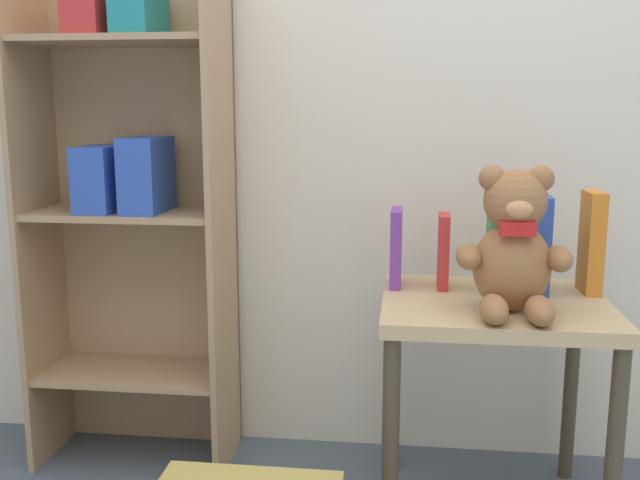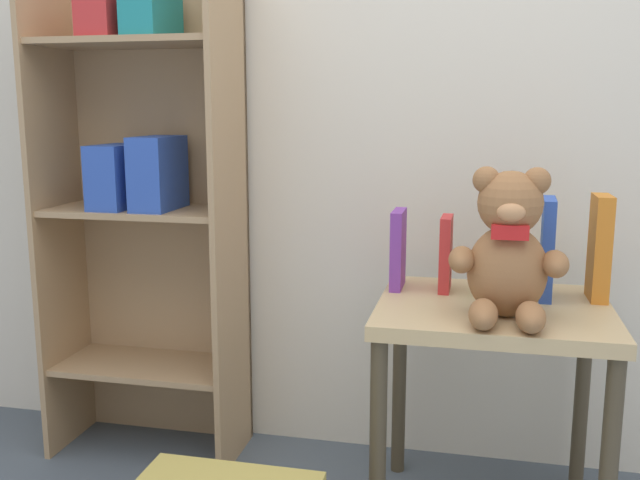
# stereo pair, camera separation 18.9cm
# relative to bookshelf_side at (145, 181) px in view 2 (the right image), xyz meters

# --- Properties ---
(wall_back) EXTENTS (4.80, 0.06, 2.50)m
(wall_back) POSITION_rel_bookshelf_side_xyz_m (0.78, 0.16, 0.40)
(wall_back) COLOR silver
(wall_back) RESTS_ON ground_plane
(bookshelf_side) EXTENTS (0.58, 0.29, 1.53)m
(bookshelf_side) POSITION_rel_bookshelf_side_xyz_m (0.00, 0.00, 0.00)
(bookshelf_side) COLOR tan
(bookshelf_side) RESTS_ON ground_plane
(display_table) EXTENTS (0.57, 0.50, 0.59)m
(display_table) POSITION_rel_bookshelf_side_xyz_m (1.04, -0.23, -0.35)
(display_table) COLOR tan
(display_table) RESTS_ON ground_plane
(teddy_bear) EXTENTS (0.27, 0.24, 0.35)m
(teddy_bear) POSITION_rel_bookshelf_side_xyz_m (1.06, -0.34, -0.10)
(teddy_bear) COLOR #99663D
(teddy_bear) RESTS_ON display_table
(book_standing_purple) EXTENTS (0.03, 0.13, 0.21)m
(book_standing_purple) POSITION_rel_bookshelf_side_xyz_m (0.78, -0.11, -0.15)
(book_standing_purple) COLOR purple
(book_standing_purple) RESTS_ON display_table
(book_standing_red) EXTENTS (0.03, 0.11, 0.20)m
(book_standing_red) POSITION_rel_bookshelf_side_xyz_m (0.91, -0.11, -0.16)
(book_standing_red) COLOR red
(book_standing_red) RESTS_ON display_table
(book_standing_green) EXTENTS (0.03, 0.12, 0.22)m
(book_standing_green) POSITION_rel_bookshelf_side_xyz_m (1.04, -0.13, -0.15)
(book_standing_green) COLOR #33934C
(book_standing_green) RESTS_ON display_table
(book_standing_blue) EXTENTS (0.04, 0.14, 0.26)m
(book_standing_blue) POSITION_rel_bookshelf_side_xyz_m (1.17, -0.13, -0.13)
(book_standing_blue) COLOR #2D51B7
(book_standing_blue) RESTS_ON display_table
(book_standing_orange) EXTENTS (0.04, 0.11, 0.27)m
(book_standing_orange) POSITION_rel_bookshelf_side_xyz_m (1.29, -0.12, -0.13)
(book_standing_orange) COLOR orange
(book_standing_orange) RESTS_ON display_table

